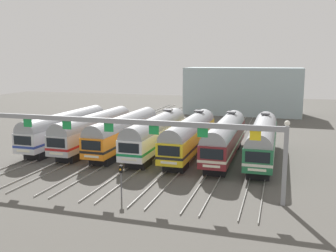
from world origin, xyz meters
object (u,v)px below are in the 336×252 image
Objects in this scene: commuter_train_green at (263,139)px; yard_signal_mast at (121,175)px; commuter_train_orange at (125,131)px; commuter_train_white at (157,133)px; commuter_train_maroon at (225,137)px; commuter_train_silver at (66,127)px; catenary_gantry at (109,129)px; commuter_train_yellow at (190,134)px; commuter_train_stainless at (95,129)px.

yard_signal_mast is (-10.83, -15.83, -0.66)m from commuter_train_green.
commuter_train_green reaches higher than commuter_train_orange.
commuter_train_green is 19.19m from yard_signal_mast.
commuter_train_white is 8.66m from commuter_train_maroon.
commuter_train_white reaches higher than commuter_train_silver.
catenary_gantry reaches higher than yard_signal_mast.
commuter_train_orange is at bearing -179.98° from commuter_train_maroon.
catenary_gantry is 4.68m from yard_signal_mast.
commuter_train_silver is at bearing 180.00° from commuter_train_orange.
catenary_gantry reaches higher than commuter_train_green.
commuter_train_yellow is 1.00× the size of commuter_train_maroon.
commuter_train_green is 18.94m from catenary_gantry.
commuter_train_white is (8.66, 0.00, 0.00)m from commuter_train_stainless.
commuter_train_green is (21.65, 0.00, 0.00)m from commuter_train_stainless.
commuter_train_stainless is 12.99m from commuter_train_yellow.
commuter_train_silver is at bearing 133.76° from yard_signal_mast.
commuter_train_yellow is 14.45m from catenary_gantry.
commuter_train_stainless is 1.00× the size of commuter_train_green.
commuter_train_stainless is at bearing 124.38° from yard_signal_mast.
catenary_gantry is at bearing -46.09° from commuter_train_silver.
commuter_train_yellow is at bearing 180.00° from commuter_train_maroon.
commuter_train_green is (25.99, 0.00, 0.00)m from commuter_train_silver.
commuter_train_silver is 25.99m from commuter_train_green.
commuter_train_stainless is 6.23× the size of yard_signal_mast.
commuter_train_stainless and commuter_train_orange have the same top height.
commuter_train_orange is 17.12m from yard_signal_mast.
commuter_train_green is at bearing 0.01° from commuter_train_silver.
catenary_gantry is at bearing 132.87° from yard_signal_mast.
commuter_train_maroon is at bearing 57.31° from catenary_gantry.
commuter_train_orange is (4.33, 0.00, 0.00)m from commuter_train_stainless.
commuter_train_orange is 1.00× the size of commuter_train_yellow.
catenary_gantry is (-12.99, -13.50, 2.77)m from commuter_train_green.
commuter_train_silver is at bearing 180.00° from commuter_train_stainless.
commuter_train_silver and commuter_train_stainless have the same top height.
commuter_train_white is at bearing 0.02° from commuter_train_silver.
catenary_gantry reaches higher than commuter_train_yellow.
commuter_train_stainless is 17.32m from commuter_train_maroon.
commuter_train_white is 12.99m from commuter_train_green.
commuter_train_stainless is 21.65m from commuter_train_green.
commuter_train_orange is at bearing -179.97° from commuter_train_yellow.
commuter_train_silver is 1.00× the size of commuter_train_green.
commuter_train_stainless is at bearing 180.00° from commuter_train_orange.
catenary_gantry is (-8.66, -13.50, 2.77)m from commuter_train_maroon.
commuter_train_green is (4.33, 0.00, 0.00)m from commuter_train_maroon.
commuter_train_yellow reaches higher than yard_signal_mast.
commuter_train_orange is at bearing 112.32° from yard_signal_mast.
commuter_train_stainless is 1.00× the size of commuter_train_orange.
commuter_train_yellow reaches higher than commuter_train_silver.
commuter_train_maroon is 1.00× the size of commuter_train_green.
commuter_train_orange is at bearing 107.79° from catenary_gantry.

